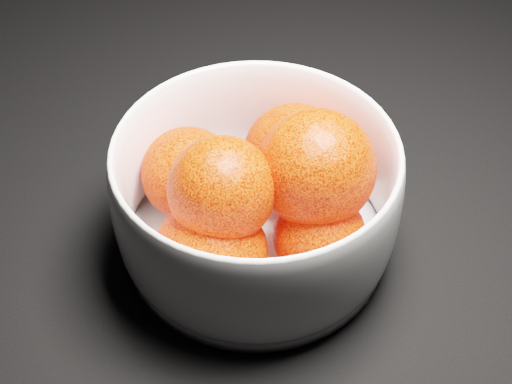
{
  "coord_description": "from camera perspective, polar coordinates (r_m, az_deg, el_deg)",
  "views": [
    {
      "loc": [
        0.2,
        -0.58,
        0.39
      ],
      "look_at": [
        0.21,
        -0.25,
        0.05
      ],
      "focal_mm": 50.0,
      "sensor_mm": 36.0,
      "label": 1
    }
  ],
  "objects": [
    {
      "name": "ground",
      "position": [
        0.73,
        -17.96,
        10.8
      ],
      "size": [
        3.0,
        3.0,
        0.0
      ],
      "primitive_type": "cube",
      "color": "black",
      "rests_on": "ground"
    },
    {
      "name": "bowl",
      "position": [
        0.48,
        0.0,
        -0.4
      ],
      "size": [
        0.19,
        0.19,
        0.09
      ],
      "rotation": [
        0.0,
        0.0,
        0.28
      ],
      "color": "white",
      "rests_on": "ground"
    },
    {
      "name": "orange_pile",
      "position": [
        0.47,
        0.35,
        0.06
      ],
      "size": [
        0.15,
        0.16,
        0.11
      ],
      "color": "#FF2B0B",
      "rests_on": "bowl"
    }
  ]
}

